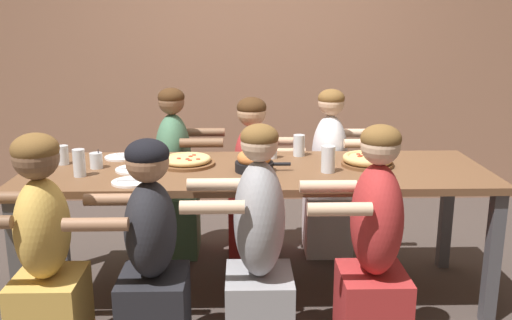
{
  "coord_description": "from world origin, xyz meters",
  "views": [
    {
      "loc": [
        -0.08,
        -3.13,
        1.63
      ],
      "look_at": [
        0.0,
        0.0,
        0.83
      ],
      "focal_mm": 40.0,
      "sensor_mm": 36.0,
      "label": 1
    }
  ],
  "objects_px": {
    "diner_near_center": "(258,256)",
    "diner_far_midright": "(329,180)",
    "pizza_board_second": "(367,160)",
    "drinking_glass_c": "(299,147)",
    "pizza_board_main": "(187,161)",
    "diner_far_midleft": "(175,180)",
    "empty_plate_a": "(131,182)",
    "empty_plate_c": "(135,169)",
    "cocktail_glass_blue": "(96,161)",
    "diner_near_left": "(45,258)",
    "drinking_glass_e": "(272,150)",
    "empty_plate_b": "(121,157)",
    "drinking_glass_a": "(79,165)",
    "drinking_glass_d": "(328,159)",
    "diner_near_midright": "(374,255)",
    "drinking_glass_b": "(63,156)",
    "diner_far_center": "(252,183)",
    "diner_near_midleft": "(151,261)",
    "skillet_bowl": "(254,161)"
  },
  "relations": [
    {
      "from": "diner_near_center",
      "to": "diner_far_midright",
      "type": "relative_size",
      "value": 1.01
    },
    {
      "from": "pizza_board_second",
      "to": "drinking_glass_c",
      "type": "xyz_separation_m",
      "value": [
        -0.37,
        0.25,
        0.02
      ]
    },
    {
      "from": "pizza_board_main",
      "to": "diner_far_midleft",
      "type": "height_order",
      "value": "diner_far_midleft"
    },
    {
      "from": "diner_far_midleft",
      "to": "diner_near_center",
      "type": "distance_m",
      "value": 1.38
    },
    {
      "from": "empty_plate_a",
      "to": "empty_plate_c",
      "type": "distance_m",
      "value": 0.25
    },
    {
      "from": "pizza_board_main",
      "to": "diner_far_midright",
      "type": "height_order",
      "value": "diner_far_midright"
    },
    {
      "from": "cocktail_glass_blue",
      "to": "diner_near_left",
      "type": "height_order",
      "value": "diner_near_left"
    },
    {
      "from": "drinking_glass_e",
      "to": "diner_near_center",
      "type": "xyz_separation_m",
      "value": [
        -0.11,
        -0.88,
        -0.31
      ]
    },
    {
      "from": "pizza_board_second",
      "to": "empty_plate_b",
      "type": "xyz_separation_m",
      "value": [
        -1.47,
        0.22,
        -0.03
      ]
    },
    {
      "from": "drinking_glass_a",
      "to": "drinking_glass_e",
      "type": "distance_m",
      "value": 1.13
    },
    {
      "from": "empty_plate_a",
      "to": "drinking_glass_e",
      "type": "distance_m",
      "value": 0.92
    },
    {
      "from": "empty_plate_b",
      "to": "drinking_glass_c",
      "type": "height_order",
      "value": "drinking_glass_c"
    },
    {
      "from": "drinking_glass_d",
      "to": "diner_far_midright",
      "type": "height_order",
      "value": "diner_far_midright"
    },
    {
      "from": "pizza_board_main",
      "to": "diner_near_left",
      "type": "relative_size",
      "value": 0.29
    },
    {
      "from": "diner_far_midleft",
      "to": "diner_near_center",
      "type": "xyz_separation_m",
      "value": [
        0.54,
        -1.27,
        -0.0
      ]
    },
    {
      "from": "pizza_board_second",
      "to": "drinking_glass_c",
      "type": "relative_size",
      "value": 2.28
    },
    {
      "from": "drinking_glass_e",
      "to": "diner_near_center",
      "type": "relative_size",
      "value": 0.1
    },
    {
      "from": "diner_far_midleft",
      "to": "empty_plate_c",
      "type": "bearing_deg",
      "value": -11.8
    },
    {
      "from": "empty_plate_b",
      "to": "diner_near_midright",
      "type": "xyz_separation_m",
      "value": [
        1.37,
        -0.9,
        -0.26
      ]
    },
    {
      "from": "empty_plate_b",
      "to": "drinking_glass_b",
      "type": "relative_size",
      "value": 1.71
    },
    {
      "from": "diner_far_center",
      "to": "diner_near_midleft",
      "type": "relative_size",
      "value": 1.01
    },
    {
      "from": "pizza_board_second",
      "to": "diner_near_left",
      "type": "relative_size",
      "value": 0.27
    },
    {
      "from": "diner_near_left",
      "to": "diner_near_midleft",
      "type": "bearing_deg",
      "value": -90.0
    },
    {
      "from": "empty_plate_c",
      "to": "diner_far_midright",
      "type": "height_order",
      "value": "diner_far_midright"
    },
    {
      "from": "drinking_glass_d",
      "to": "diner_near_midleft",
      "type": "bearing_deg",
      "value": -148.72
    },
    {
      "from": "empty_plate_a",
      "to": "diner_near_midright",
      "type": "relative_size",
      "value": 0.17
    },
    {
      "from": "diner_near_midright",
      "to": "drinking_glass_d",
      "type": "bearing_deg",
      "value": 14.89
    },
    {
      "from": "drinking_glass_c",
      "to": "diner_far_center",
      "type": "xyz_separation_m",
      "value": [
        -0.28,
        0.34,
        -0.33
      ]
    },
    {
      "from": "diner_near_left",
      "to": "diner_far_midright",
      "type": "bearing_deg",
      "value": -50.23
    },
    {
      "from": "empty_plate_b",
      "to": "diner_near_left",
      "type": "height_order",
      "value": "diner_near_left"
    },
    {
      "from": "drinking_glass_d",
      "to": "diner_far_midleft",
      "type": "height_order",
      "value": "diner_far_midleft"
    },
    {
      "from": "cocktail_glass_blue",
      "to": "drinking_glass_e",
      "type": "height_order",
      "value": "cocktail_glass_blue"
    },
    {
      "from": "cocktail_glass_blue",
      "to": "drinking_glass_a",
      "type": "relative_size",
      "value": 0.75
    },
    {
      "from": "drinking_glass_d",
      "to": "drinking_glass_a",
      "type": "bearing_deg",
      "value": -177.81
    },
    {
      "from": "drinking_glass_e",
      "to": "drinking_glass_c",
      "type": "bearing_deg",
      "value": 18.96
    },
    {
      "from": "diner_near_midright",
      "to": "diner_far_midleft",
      "type": "xyz_separation_m",
      "value": [
        -1.09,
        1.27,
        0.0
      ]
    },
    {
      "from": "diner_near_left",
      "to": "diner_far_center",
      "type": "height_order",
      "value": "diner_near_left"
    },
    {
      "from": "empty_plate_b",
      "to": "diner_near_center",
      "type": "height_order",
      "value": "diner_near_center"
    },
    {
      "from": "diner_far_midright",
      "to": "drinking_glass_d",
      "type": "bearing_deg",
      "value": -9.8
    },
    {
      "from": "empty_plate_b",
      "to": "drinking_glass_e",
      "type": "xyz_separation_m",
      "value": [
        0.93,
        -0.02,
        0.04
      ]
    },
    {
      "from": "drinking_glass_b",
      "to": "drinking_glass_a",
      "type": "bearing_deg",
      "value": -57.38
    },
    {
      "from": "pizza_board_second",
      "to": "drinking_glass_c",
      "type": "distance_m",
      "value": 0.45
    },
    {
      "from": "drinking_glass_c",
      "to": "diner_near_left",
      "type": "relative_size",
      "value": 0.12
    },
    {
      "from": "skillet_bowl",
      "to": "diner_far_midleft",
      "type": "bearing_deg",
      "value": 127.73
    },
    {
      "from": "pizza_board_second",
      "to": "diner_near_center",
      "type": "height_order",
      "value": "diner_near_center"
    },
    {
      "from": "diner_near_midright",
      "to": "drinking_glass_c",
      "type": "bearing_deg",
      "value": 16.18
    },
    {
      "from": "skillet_bowl",
      "to": "empty_plate_b",
      "type": "bearing_deg",
      "value": 158.73
    },
    {
      "from": "empty_plate_a",
      "to": "diner_far_midright",
      "type": "height_order",
      "value": "diner_far_midright"
    },
    {
      "from": "diner_near_center",
      "to": "pizza_board_second",
      "type": "bearing_deg",
      "value": -43.74
    },
    {
      "from": "pizza_board_second",
      "to": "diner_near_left",
      "type": "bearing_deg",
      "value": -157.55
    }
  ]
}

